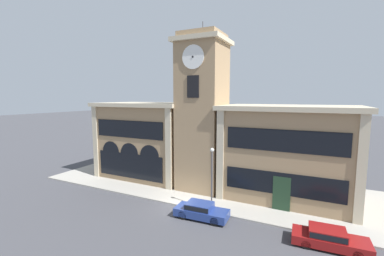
# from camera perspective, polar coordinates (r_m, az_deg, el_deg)

# --- Properties ---
(ground_plane) EXTENTS (300.00, 300.00, 0.00)m
(ground_plane) POSITION_cam_1_polar(r_m,az_deg,el_deg) (25.15, -3.01, -17.01)
(ground_plane) COLOR #424247
(sidewalk_kerb) EXTENTS (37.79, 12.65, 0.15)m
(sidewalk_kerb) POSITION_cam_1_polar(r_m,az_deg,el_deg) (30.40, 2.96, -12.55)
(sidewalk_kerb) COLOR #A39E93
(sidewalk_kerb) RESTS_ON ground_plane
(clock_tower) EXTENTS (5.28, 5.28, 18.03)m
(clock_tower) POSITION_cam_1_polar(r_m,az_deg,el_deg) (27.90, 2.31, 3.32)
(clock_tower) COLOR #9E7F5B
(clock_tower) RESTS_ON ground_plane
(town_hall_left_wing) EXTENTS (12.10, 8.22, 9.48)m
(town_hall_left_wing) POSITION_cam_1_polar(r_m,az_deg,el_deg) (33.70, -9.70, -2.48)
(town_hall_left_wing) COLOR #9E7F5B
(town_hall_left_wing) RESTS_ON ground_plane
(town_hall_right_wing) EXTENTS (13.00, 8.22, 9.36)m
(town_hall_right_wing) POSITION_cam_1_polar(r_m,az_deg,el_deg) (27.57, 20.48, -5.01)
(town_hall_right_wing) COLOR #9E7F5B
(town_hall_right_wing) RESTS_ON ground_plane
(parked_car_near) EXTENTS (4.59, 2.03, 1.33)m
(parked_car_near) POSITION_cam_1_polar(r_m,az_deg,el_deg) (22.70, 1.99, -17.78)
(parked_car_near) COLOR navy
(parked_car_near) RESTS_ON ground_plane
(parked_car_mid) EXTENTS (4.92, 2.10, 1.30)m
(parked_car_mid) POSITION_cam_1_polar(r_m,az_deg,el_deg) (21.11, 28.15, -20.69)
(parked_car_mid) COLOR maroon
(parked_car_mid) RESTS_ON ground_plane
(street_lamp) EXTENTS (0.36, 0.36, 5.63)m
(street_lamp) POSITION_cam_1_polar(r_m,az_deg,el_deg) (22.91, 4.45, -9.16)
(street_lamp) COLOR #4C4C51
(street_lamp) RESTS_ON sidewalk_kerb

